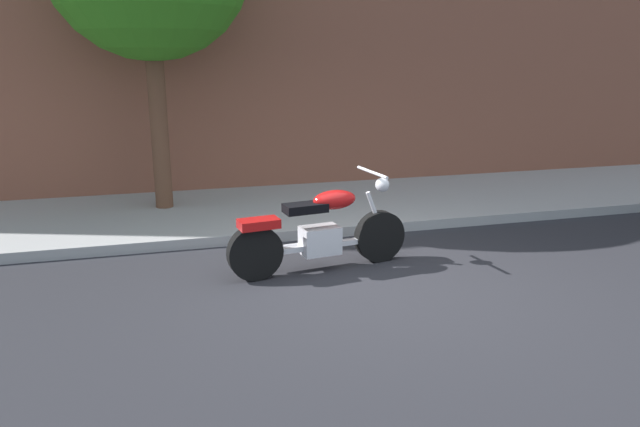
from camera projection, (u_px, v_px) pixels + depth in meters
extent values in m
plane|color=#28282D|center=(377.00, 284.00, 6.46)|extent=(60.00, 60.00, 0.00)
cube|color=#A5A5A5|center=(307.00, 207.00, 9.40)|extent=(20.10, 2.86, 0.14)
cylinder|color=black|center=(379.00, 236.00, 7.11)|extent=(0.63, 0.22, 0.62)
cylinder|color=black|center=(255.00, 253.00, 6.52)|extent=(0.63, 0.22, 0.62)
cube|color=silver|center=(320.00, 240.00, 6.80)|extent=(0.48, 0.34, 0.32)
cube|color=silver|center=(320.00, 246.00, 6.82)|extent=(1.40, 0.28, 0.06)
ellipsoid|color=red|center=(335.00, 200.00, 6.75)|extent=(0.55, 0.33, 0.22)
cube|color=black|center=(305.00, 208.00, 6.63)|extent=(0.51, 0.31, 0.10)
cube|color=red|center=(259.00, 224.00, 6.45)|extent=(0.47, 0.30, 0.10)
cylinder|color=silver|center=(376.00, 214.00, 7.02)|extent=(0.28, 0.09, 0.58)
cylinder|color=silver|center=(372.00, 172.00, 6.86)|extent=(0.13, 0.70, 0.04)
sphere|color=silver|center=(382.00, 185.00, 6.96)|extent=(0.17, 0.17, 0.17)
cylinder|color=silver|center=(295.00, 247.00, 6.88)|extent=(0.80, 0.20, 0.09)
cylinder|color=brown|center=(159.00, 119.00, 8.82)|extent=(0.26, 0.26, 2.97)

